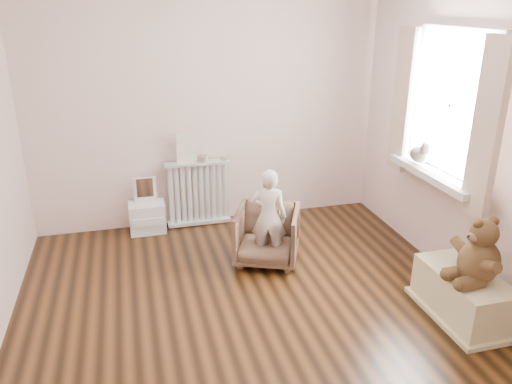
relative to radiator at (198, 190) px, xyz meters
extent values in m
cube|color=black|center=(0.15, -1.68, -0.39)|extent=(3.60, 3.60, 0.01)
cube|color=silver|center=(0.15, 0.12, 0.91)|extent=(3.60, 0.02, 2.60)
cube|color=silver|center=(0.15, -3.48, 0.91)|extent=(3.60, 0.02, 2.60)
cube|color=silver|center=(1.95, -1.68, 0.91)|extent=(0.02, 3.60, 2.60)
cube|color=white|center=(1.91, -1.38, 1.06)|extent=(0.03, 0.90, 1.10)
cube|color=silver|center=(1.82, -1.38, 0.48)|extent=(0.22, 1.10, 0.06)
cube|color=beige|center=(1.80, -1.95, 1.00)|extent=(0.06, 0.26, 1.30)
cube|color=beige|center=(1.80, -0.81, 1.00)|extent=(0.06, 0.26, 1.30)
cube|color=silver|center=(0.00, 0.00, 0.00)|extent=(0.67, 0.13, 0.70)
cube|color=beige|center=(-0.11, 0.00, 0.47)|extent=(0.19, 0.02, 0.31)
cylinder|color=#A59E8C|center=(0.06, 0.00, 0.34)|extent=(0.10, 0.10, 0.06)
cylinder|color=#A59E8C|center=(0.29, 0.00, 0.34)|extent=(0.09, 0.09, 0.05)
cube|color=silver|center=(-0.54, -0.03, -0.11)|extent=(0.36, 0.26, 0.57)
imported|color=brown|center=(0.48, -0.95, -0.13)|extent=(0.73, 0.74, 0.51)
imported|color=white|center=(0.48, -1.00, 0.07)|extent=(0.38, 0.32, 0.88)
cube|color=beige|center=(1.67, -2.15, -0.19)|extent=(0.40, 0.76, 0.36)
camera|label=1|loc=(-0.66, -4.87, 1.86)|focal=35.00mm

